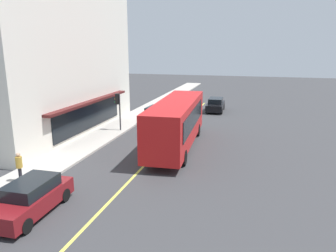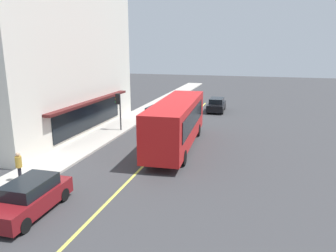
{
  "view_description": "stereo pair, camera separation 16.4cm",
  "coord_description": "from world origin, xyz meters",
  "px_view_note": "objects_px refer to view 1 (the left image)",
  "views": [
    {
      "loc": [
        -23.82,
        -6.47,
        7.28
      ],
      "look_at": [
        -1.73,
        -0.4,
        1.6
      ],
      "focal_mm": 34.36,
      "sensor_mm": 36.0,
      "label": 1
    },
    {
      "loc": [
        -23.78,
        -6.63,
        7.28
      ],
      "look_at": [
        -1.73,
        -0.4,
        1.6
      ],
      "focal_mm": 34.36,
      "sensor_mm": 36.0,
      "label": 2
    }
  ],
  "objects_px": {
    "bus": "(177,121)",
    "car_black": "(216,105)",
    "pedestrian_near_storefront": "(19,164)",
    "car_maroon": "(31,198)",
    "traffic_light": "(118,103)",
    "car_navy": "(156,114)"
  },
  "relations": [
    {
      "from": "bus",
      "to": "car_black",
      "type": "relative_size",
      "value": 2.59
    },
    {
      "from": "car_black",
      "to": "pedestrian_near_storefront",
      "type": "relative_size",
      "value": 2.68
    },
    {
      "from": "bus",
      "to": "car_maroon",
      "type": "distance_m",
      "value": 11.88
    },
    {
      "from": "bus",
      "to": "traffic_light",
      "type": "height_order",
      "value": "bus"
    },
    {
      "from": "bus",
      "to": "car_navy",
      "type": "height_order",
      "value": "bus"
    },
    {
      "from": "car_maroon",
      "to": "bus",
      "type": "bearing_deg",
      "value": -19.51
    },
    {
      "from": "bus",
      "to": "pedestrian_near_storefront",
      "type": "distance_m",
      "value": 10.86
    },
    {
      "from": "traffic_light",
      "to": "bus",
      "type": "bearing_deg",
      "value": -117.29
    },
    {
      "from": "car_black",
      "to": "car_navy",
      "type": "bearing_deg",
      "value": 143.08
    },
    {
      "from": "bus",
      "to": "car_black",
      "type": "bearing_deg",
      "value": -4.11
    },
    {
      "from": "bus",
      "to": "pedestrian_near_storefront",
      "type": "height_order",
      "value": "bus"
    },
    {
      "from": "traffic_light",
      "to": "car_black",
      "type": "relative_size",
      "value": 0.74
    },
    {
      "from": "bus",
      "to": "pedestrian_near_storefront",
      "type": "xyz_separation_m",
      "value": [
        -8.56,
        6.63,
        -0.87
      ]
    },
    {
      "from": "bus",
      "to": "car_maroon",
      "type": "height_order",
      "value": "bus"
    },
    {
      "from": "car_black",
      "to": "car_maroon",
      "type": "distance_m",
      "value": 26.1
    },
    {
      "from": "bus",
      "to": "car_black",
      "type": "distance_m",
      "value": 14.57
    },
    {
      "from": "car_navy",
      "to": "car_black",
      "type": "height_order",
      "value": "same"
    },
    {
      "from": "traffic_light",
      "to": "pedestrian_near_storefront",
      "type": "xyz_separation_m",
      "value": [
        -11.65,
        0.63,
        -1.42
      ]
    },
    {
      "from": "traffic_light",
      "to": "car_maroon",
      "type": "height_order",
      "value": "traffic_light"
    },
    {
      "from": "pedestrian_near_storefront",
      "to": "bus",
      "type": "bearing_deg",
      "value": -37.76
    },
    {
      "from": "car_black",
      "to": "car_maroon",
      "type": "relative_size",
      "value": 1.0
    },
    {
      "from": "bus",
      "to": "traffic_light",
      "type": "xyz_separation_m",
      "value": [
        3.09,
        6.0,
        0.55
      ]
    }
  ]
}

